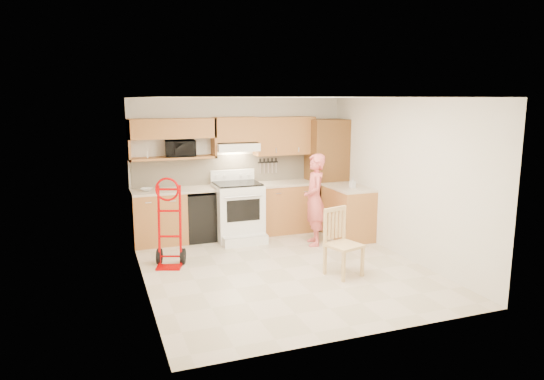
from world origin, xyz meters
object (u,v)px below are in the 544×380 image
hand_truck (169,227)px  dining_chair (344,243)px  range (239,206)px  person (315,200)px  microwave (180,148)px

hand_truck → dining_chair: bearing=-9.5°
range → person: 1.37m
microwave → dining_chair: (1.82, -2.64, -1.15)m
hand_truck → dining_chair: size_ratio=1.27×
range → dining_chair: 2.43m
dining_chair → person: bearing=64.1°
range → microwave: bearing=158.0°
range → hand_truck: hand_truck is taller
microwave → person: 2.50m
person → dining_chair: (-0.25, -1.52, -0.31)m
range → dining_chair: (0.88, -2.26, -0.12)m
range → dining_chair: size_ratio=1.25×
person → dining_chair: 1.57m
microwave → range: microwave is taller
microwave → hand_truck: (-0.45, -1.39, -1.02)m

